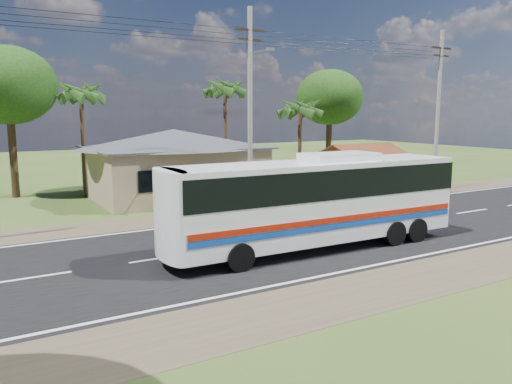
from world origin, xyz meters
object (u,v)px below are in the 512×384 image
at_px(waiting_shed, 362,153).
at_px(coach_bus, 318,195).
at_px(motorcycle, 185,206).
at_px(person, 449,182).

bearing_deg(waiting_shed, coach_bus, -138.39).
distance_m(motorcycle, person, 18.46).
bearing_deg(motorcycle, coach_bus, -179.77).
xyz_separation_m(motorcycle, person, (18.28, -2.54, 0.37)).
relative_size(waiting_shed, coach_bus, 0.42).
height_order(waiting_shed, person, waiting_shed).
distance_m(waiting_shed, coach_bus, 15.46).
relative_size(waiting_shed, person, 3.38).
bearing_deg(coach_bus, motorcycle, 102.88).
bearing_deg(person, coach_bus, 15.81).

